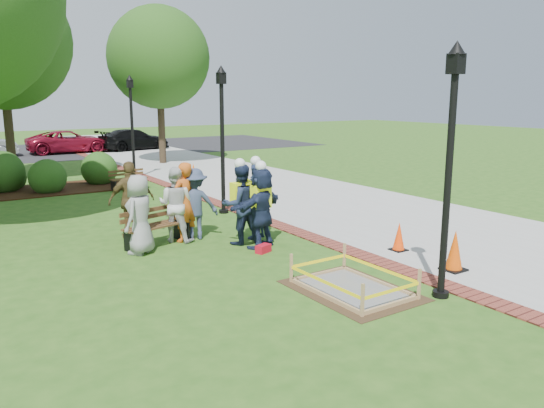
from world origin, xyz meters
TOP-DOWN VIEW (x-y plane):
  - ground at (0.00, 0.00)m, footprint 100.00×100.00m
  - sidewalk at (5.00, 10.00)m, footprint 6.00×60.00m
  - brick_edging at (1.75, 10.00)m, footprint 0.50×60.00m
  - mulch_bed at (-3.00, 12.00)m, footprint 7.00×3.00m
  - parking_lot at (0.00, 27.00)m, footprint 36.00×12.00m
  - wet_concrete_pad at (0.15, -1.95)m, footprint 1.73×2.32m
  - bench_near at (-1.70, 2.67)m, footprint 1.69×0.95m
  - bench_far at (0.19, 10.49)m, footprint 1.38×0.57m
  - cone_front at (2.56, -2.22)m, footprint 0.42×0.42m
  - cone_back at (2.67, -0.65)m, footprint 0.33×0.33m
  - cone_far at (2.85, 10.57)m, footprint 0.40×0.40m
  - toolbox at (0.08, 0.90)m, footprint 0.40×0.30m
  - lamp_near at (1.25, -3.00)m, footprint 0.28×0.28m
  - lamp_mid at (1.25, 5.00)m, footprint 0.28×0.28m
  - lamp_far at (1.25, 13.00)m, footprint 0.28×0.28m
  - tree_back at (-3.11, 15.12)m, footprint 5.36×5.36m
  - tree_right at (4.22, 17.34)m, footprint 5.07×5.07m
  - shrub_b at (-3.80, 12.51)m, footprint 1.61×1.61m
  - shrub_c at (-2.45, 11.41)m, footprint 1.31×1.31m
  - shrub_d at (-0.36, 12.38)m, footprint 1.38×1.38m
  - shrub_e at (-3.39, 13.02)m, footprint 0.97×0.97m
  - casual_person_a at (-2.21, 2.32)m, footprint 0.66×0.64m
  - casual_person_b at (-0.98, 2.74)m, footprint 0.71×0.59m
  - casual_person_c at (-1.15, 2.83)m, footprint 0.66×0.67m
  - casual_person_d at (-1.94, 3.66)m, footprint 0.62×0.41m
  - casual_person_e at (-0.69, 2.79)m, footprint 0.63×0.51m
  - hivis_worker_a at (0.28, 1.32)m, footprint 0.69×0.57m
  - hivis_worker_b at (0.57, 2.03)m, footprint 0.68×0.55m
  - hivis_worker_c at (0.03, 1.82)m, footprint 0.61×0.41m
  - parked_car_c at (1.35, 25.31)m, footprint 2.06×4.60m
  - parked_car_d at (5.28, 24.97)m, footprint 2.68×4.74m

SIDE VIEW (x-z plane):
  - ground at x=0.00m, z-range 0.00..0.00m
  - shrub_b at x=-3.80m, z-range -0.80..0.80m
  - shrub_c at x=-2.45m, z-range -0.66..0.66m
  - shrub_d at x=-0.36m, z-range -0.69..0.69m
  - shrub_e at x=-3.39m, z-range -0.48..0.48m
  - parked_car_c at x=1.35m, z-range -0.74..0.74m
  - parked_car_d at x=5.28m, z-range -0.73..0.73m
  - parking_lot at x=0.00m, z-range 0.00..0.01m
  - sidewalk at x=5.00m, z-range 0.00..0.02m
  - brick_edging at x=1.75m, z-range 0.00..0.03m
  - mulch_bed at x=-3.00m, z-range -0.01..0.04m
  - toolbox at x=0.08m, z-range 0.00..0.18m
  - bench_far at x=0.19m, z-range -0.13..0.60m
  - wet_concrete_pad at x=0.15m, z-range -0.04..0.51m
  - bench_near at x=-1.70m, z-range -0.16..0.71m
  - cone_back at x=2.67m, z-range -0.01..0.65m
  - cone_far at x=2.85m, z-range -0.01..0.77m
  - cone_front at x=2.56m, z-range -0.02..0.82m
  - casual_person_e at x=-0.69m, z-range 0.00..1.72m
  - casual_person_a at x=-2.21m, z-range 0.00..1.75m
  - casual_person_c at x=-1.15m, z-range 0.00..1.78m
  - casual_person_d at x=-1.94m, z-range 0.00..1.88m
  - casual_person_b at x=-0.98m, z-range 0.00..1.89m
  - hivis_worker_a at x=0.28m, z-range -0.01..1.98m
  - hivis_worker_b at x=0.57m, z-range -0.01..2.00m
  - hivis_worker_c at x=0.03m, z-range -0.02..2.00m
  - lamp_near at x=1.25m, z-range 0.35..4.61m
  - lamp_mid at x=1.25m, z-range 0.35..4.61m
  - lamp_far at x=1.25m, z-range 0.35..4.61m
  - tree_right at x=4.22m, z-range 1.37..9.20m
  - tree_back at x=-3.11m, z-range 1.41..9.63m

